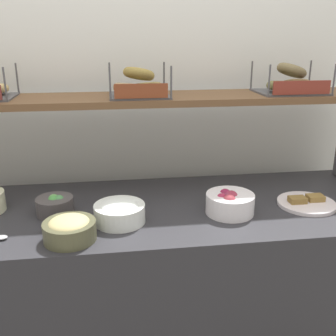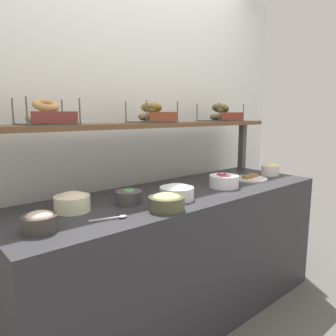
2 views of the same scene
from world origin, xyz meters
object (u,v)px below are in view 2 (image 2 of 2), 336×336
object	(u,v)px
bowl_beet_salad	(224,181)
bagel_basket_sesame	(46,116)
bowl_cream_cheese	(177,192)
bagel_basket_poppy	(220,115)
bowl_veggie_mix	(129,197)
bagel_basket_everything	(152,115)
bowl_potato_salad	(72,202)
bowl_tuna_salad	(40,221)
serving_spoon_near_plate	(114,218)
bowl_hummus	(166,202)
bowl_egg_salad	(270,169)
serving_plate_white	(250,178)

from	to	relation	value
bowl_beet_salad	bagel_basket_sesame	distance (m)	1.17
bowl_cream_cheese	bagel_basket_sesame	world-z (taller)	bagel_basket_sesame
bowl_beet_salad	bagel_basket_poppy	xyz separation A→B (m)	(0.38, 0.36, 0.43)
bowl_veggie_mix	bagel_basket_sesame	size ratio (longest dim) A/B	0.52
bagel_basket_everything	bowl_beet_salad	bearing A→B (deg)	-46.53
bowl_potato_salad	bagel_basket_poppy	size ratio (longest dim) A/B	0.58
bowl_potato_salad	bowl_tuna_salad	bearing A→B (deg)	-141.38
serving_spoon_near_plate	bagel_basket_sesame	xyz separation A→B (m)	(-0.11, 0.48, 0.47)
bowl_beet_salad	bowl_veggie_mix	distance (m)	0.71
bowl_veggie_mix	serving_spoon_near_plate	xyz separation A→B (m)	(-0.20, -0.18, -0.03)
bowl_hummus	bagel_basket_poppy	xyz separation A→B (m)	(1.00, 0.50, 0.43)
bagel_basket_everything	serving_spoon_near_plate	bearing A→B (deg)	-142.29
serving_spoon_near_plate	bagel_basket_sesame	bearing A→B (deg)	103.29
bowl_potato_salad	bowl_veggie_mix	xyz separation A→B (m)	(0.30, -0.07, -0.01)
bowl_hummus	bowl_cream_cheese	size ratio (longest dim) A/B	0.94
bowl_tuna_salad	bowl_veggie_mix	bearing A→B (deg)	12.30
bowl_egg_salad	bowl_veggie_mix	bearing A→B (deg)	177.64
bowl_cream_cheese	bagel_basket_everything	distance (m)	0.58
bowl_beet_salad	bowl_veggie_mix	size ratio (longest dim) A/B	1.32
bowl_hummus	bowl_veggie_mix	xyz separation A→B (m)	(-0.08, 0.23, -0.00)
bowl_tuna_salad	bowl_veggie_mix	xyz separation A→B (m)	(0.52, 0.11, -0.00)
bowl_veggie_mix	serving_plate_white	world-z (taller)	bowl_veggie_mix
bowl_tuna_salad	bagel_basket_sesame	world-z (taller)	bagel_basket_sesame
serving_plate_white	bagel_basket_everything	size ratio (longest dim) A/B	0.86
bowl_beet_salad	serving_spoon_near_plate	bearing A→B (deg)	-174.32
bowl_hummus	bagel_basket_everything	bearing A→B (deg)	59.34
bagel_basket_sesame	serving_plate_white	bearing A→B (deg)	-14.51
bowl_tuna_salad	bowl_cream_cheese	bearing A→B (deg)	0.22
bowl_beet_salad	serving_spoon_near_plate	distance (m)	0.91
bagel_basket_everything	bagel_basket_poppy	xyz separation A→B (m)	(0.71, 0.01, -0.00)
bowl_tuna_salad	bowl_potato_salad	bearing A→B (deg)	38.62
bowl_cream_cheese	serving_spoon_near_plate	distance (m)	0.47
bowl_egg_salad	serving_plate_white	world-z (taller)	bowl_egg_salad
bowl_potato_salad	serving_plate_white	world-z (taller)	bowl_potato_salad
serving_plate_white	bagel_basket_everything	world-z (taller)	bagel_basket_everything
bowl_egg_salad	bagel_basket_sesame	size ratio (longest dim) A/B	0.49
bowl_egg_salad	serving_spoon_near_plate	size ratio (longest dim) A/B	0.79
bowl_egg_salad	bowl_hummus	bearing A→B (deg)	-172.08
serving_plate_white	serving_spoon_near_plate	world-z (taller)	serving_plate_white
bowl_cream_cheese	bagel_basket_poppy	xyz separation A→B (m)	(0.82, 0.38, 0.43)
bowl_hummus	bagel_basket_poppy	size ratio (longest dim) A/B	0.60
serving_spoon_near_plate	bagel_basket_poppy	xyz separation A→B (m)	(1.28, 0.45, 0.47)
bowl_beet_salad	bagel_basket_sesame	xyz separation A→B (m)	(-1.02, 0.39, 0.43)
serving_plate_white	bowl_beet_salad	bearing A→B (deg)	-174.71
bagel_basket_sesame	bagel_basket_everything	world-z (taller)	bagel_basket_sesame
bowl_egg_salad	bowl_veggie_mix	world-z (taller)	bowl_egg_salad
bowl_potato_salad	bowl_egg_salad	xyz separation A→B (m)	(1.63, -0.12, 0.00)
bowl_potato_salad	bowl_egg_salad	world-z (taller)	same
bowl_cream_cheese	bowl_veggie_mix	xyz separation A→B (m)	(-0.26, 0.11, -0.01)
bowl_potato_salad	serving_spoon_near_plate	distance (m)	0.27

